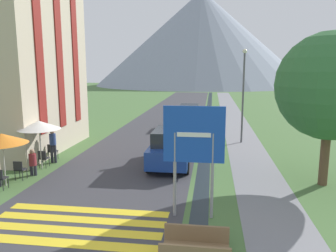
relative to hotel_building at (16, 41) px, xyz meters
name	(u,v)px	position (x,y,z in m)	size (l,w,h in m)	color
ground_plane	(192,129)	(9.39, 8.00, -6.22)	(160.00, 160.00, 0.00)	#476B38
road	(175,112)	(6.89, 18.00, -6.22)	(6.40, 60.00, 0.01)	#38383D
footpath	(231,113)	(12.99, 18.00, -6.22)	(2.20, 60.00, 0.01)	slate
drainage_channel	(209,112)	(10.59, 18.00, -6.22)	(0.60, 60.00, 0.00)	black
crosswalk_marking	(76,225)	(6.89, -8.63, -6.22)	(5.44, 2.54, 0.01)	yellow
mountain_distant	(201,39)	(7.40, 79.38, 6.90)	(59.90, 59.90, 26.25)	gray
hotel_building	(16,41)	(0.00, 0.00, 0.00)	(5.49, 8.30, 11.56)	#BCAD93
road_sign	(194,145)	(10.39, -7.59, -3.85)	(1.90, 0.11, 3.58)	gray
footbridge	(195,251)	(10.59, -9.97, -6.00)	(1.70, 1.10, 0.65)	brown
parked_car_near	(171,147)	(8.99, -2.04, -5.31)	(1.95, 4.33, 1.82)	navy
parked_car_far	(189,116)	(9.09, 8.81, -5.31)	(1.82, 4.39, 1.82)	silver
cafe_chair_far_left	(52,150)	(2.77, -1.95, -5.71)	(0.40, 0.40, 0.85)	#232328
cafe_chair_middle	(43,157)	(2.98, -3.28, -5.71)	(0.40, 0.40, 0.85)	#232328
cafe_chair_near_left	(19,169)	(2.88, -5.08, -5.71)	(0.40, 0.40, 0.85)	#232328
cafe_chair_nearest	(0,177)	(2.76, -6.23, -5.71)	(0.40, 0.40, 0.85)	#232328
cafe_umbrella_front_orange	(2,139)	(2.68, -5.77, -4.27)	(1.99, 1.99, 2.16)	#B7B2A8
cafe_umbrella_middle_white	(39,125)	(2.94, -3.38, -4.13)	(1.97, 1.97, 2.30)	#B7B2A8
person_seated_near	(33,161)	(3.10, -4.39, -5.56)	(0.32, 0.32, 1.19)	#282833
person_standing_terrace	(53,144)	(3.05, -2.39, -5.24)	(0.32, 0.32, 1.70)	#282833
streetlamp	(243,89)	(12.85, 3.60, -2.78)	(0.28, 0.28, 5.90)	#515156
tree_by_path	(331,86)	(15.49, -3.91, -2.21)	(4.24, 4.24, 6.15)	brown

